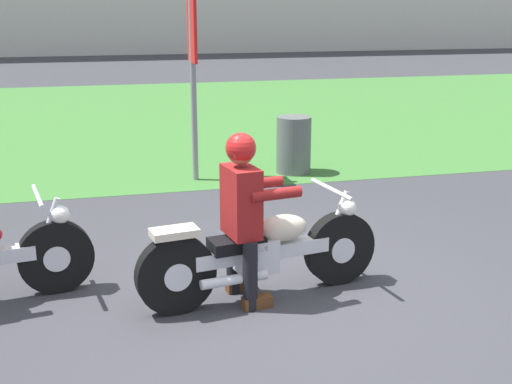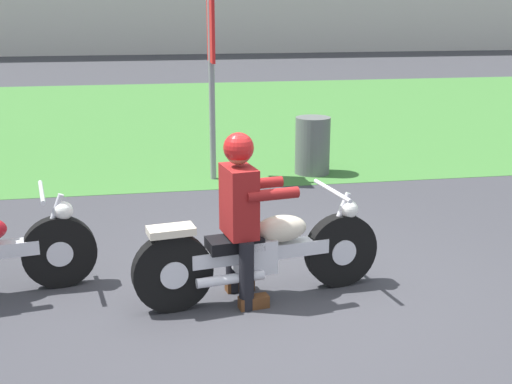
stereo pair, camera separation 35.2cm
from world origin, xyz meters
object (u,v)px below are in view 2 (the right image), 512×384
(motorcycle_lead, at_px, (261,253))
(trash_can, at_px, (313,146))
(sign_banner, at_px, (211,53))
(rider_lead, at_px, (241,205))

(motorcycle_lead, height_order, trash_can, motorcycle_lead)
(sign_banner, bearing_deg, trash_can, 2.72)
(sign_banner, bearing_deg, motorcycle_lead, -90.71)
(motorcycle_lead, relative_size, trash_can, 2.58)
(motorcycle_lead, bearing_deg, rider_lead, 179.16)
(trash_can, xyz_separation_m, sign_banner, (-1.43, -0.07, 1.32))
(motorcycle_lead, bearing_deg, sign_banner, 79.94)
(trash_can, bearing_deg, motorcycle_lead, -110.47)
(trash_can, bearing_deg, sign_banner, -177.28)
(rider_lead, distance_m, trash_can, 4.32)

